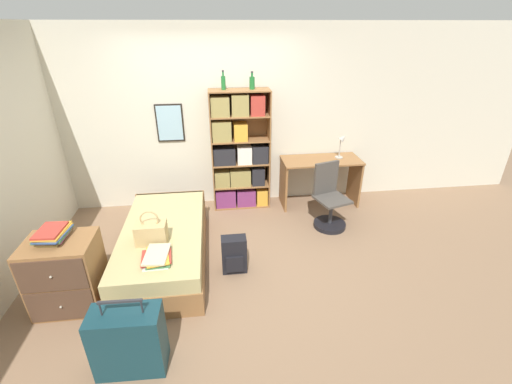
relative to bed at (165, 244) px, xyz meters
The scene contains 15 objects.
ground_plane 0.67m from the bed, ahead, with size 14.00×14.00×0.00m, color #84664C.
wall_back 1.94m from the bed, 66.99° to the left, with size 10.00×0.09×2.60m.
bed is the anchor object (origin of this frame).
handbag 0.45m from the bed, 103.49° to the right, with size 0.32×0.21×0.38m.
book_stack_on_bed 0.66m from the bed, 87.36° to the right, with size 0.32×0.38×0.07m.
suitcase 1.45m from the bed, 94.28° to the right, with size 0.56×0.29×0.72m.
dresser 1.07m from the bed, 143.23° to the right, with size 0.63×0.51×0.75m.
magazine_pile_on_dresser 1.21m from the bed, 147.05° to the right, with size 0.28×0.37×0.11m.
bookcase 1.72m from the bed, 51.81° to the left, with size 0.85×0.32×1.76m.
bottle_green 2.24m from the bed, 57.74° to the left, with size 0.06×0.06×0.25m.
bottle_brown 2.39m from the bed, 46.77° to the left, with size 0.07×0.07×0.23m.
desk 2.53m from the bed, 27.79° to the left, with size 1.17×0.52×0.73m.
desk_lamp 2.91m from the bed, 25.47° to the left, with size 0.16×0.12×0.38m.
desk_chair 2.24m from the bed, 13.32° to the left, with size 0.50×0.50×0.90m.
backpack 0.86m from the bed, 21.44° to the right, with size 0.28×0.19×0.44m.
Camera 1 is at (0.02, -3.44, 2.56)m, focal length 24.00 mm.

